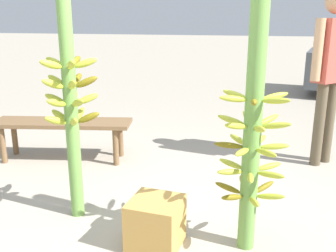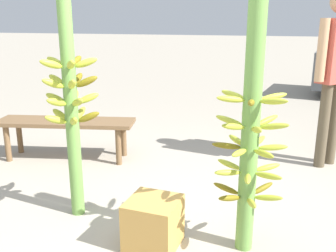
# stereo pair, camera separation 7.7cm
# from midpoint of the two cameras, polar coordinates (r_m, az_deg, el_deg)

# --- Properties ---
(ground_plane) EXTENTS (80.00, 80.00, 0.00)m
(ground_plane) POSITION_cam_midpoint_polar(r_m,az_deg,el_deg) (2.64, -1.08, -17.17)
(ground_plane) COLOR #A89E8C
(banana_stalk_left) EXTENTS (0.41, 0.42, 1.63)m
(banana_stalk_left) POSITION_cam_midpoint_polar(r_m,az_deg,el_deg) (2.76, -13.81, 3.33)
(banana_stalk_left) COLOR #6B9E47
(banana_stalk_left) RESTS_ON ground_plane
(banana_stalk_center) EXTENTS (0.46, 0.46, 1.60)m
(banana_stalk_center) POSITION_cam_midpoint_polar(r_m,az_deg,el_deg) (2.32, 13.34, -1.38)
(banana_stalk_center) COLOR #6B9E47
(banana_stalk_center) RESTS_ON ground_plane
(vendor_person) EXTENTS (0.41, 0.51, 1.73)m
(vendor_person) POSITION_cam_midpoint_polar(r_m,az_deg,el_deg) (4.02, 24.72, 8.87)
(vendor_person) COLOR brown
(vendor_person) RESTS_ON ground_plane
(market_bench) EXTENTS (1.50, 0.75, 0.43)m
(market_bench) POSITION_cam_midpoint_polar(r_m,az_deg,el_deg) (4.11, -14.81, 0.01)
(market_bench) COLOR brown
(market_bench) RESTS_ON ground_plane
(produce_crate) EXTENTS (0.33, 0.33, 0.33)m
(produce_crate) POSITION_cam_midpoint_polar(r_m,az_deg,el_deg) (2.52, -1.34, -14.56)
(produce_crate) COLOR #C69347
(produce_crate) RESTS_ON ground_plane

